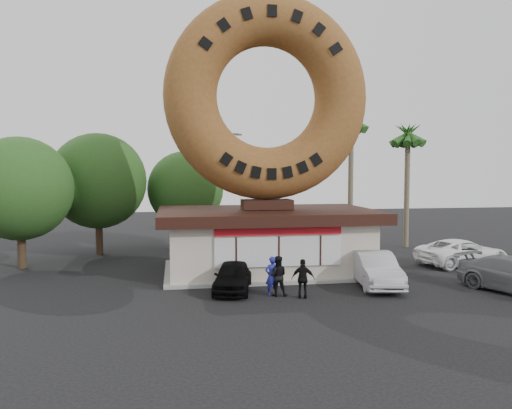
{
  "coord_description": "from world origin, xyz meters",
  "views": [
    {
      "loc": [
        -4.76,
        -19.57,
        5.35
      ],
      "look_at": [
        -0.9,
        4.0,
        3.68
      ],
      "focal_mm": 35.0,
      "sensor_mm": 36.0,
      "label": 1
    }
  ],
  "objects_px": {
    "donut_shop": "(267,238)",
    "person_right": "(303,279)",
    "car_black": "(233,276)",
    "person_left": "(272,276)",
    "street_lamp": "(216,182)",
    "car_silver": "(375,269)",
    "person_center": "(277,276)",
    "car_white": "(462,252)",
    "giant_donut": "(267,97)"
  },
  "relations": [
    {
      "from": "person_left",
      "to": "person_right",
      "type": "distance_m",
      "value": 1.35
    },
    {
      "from": "giant_donut",
      "to": "person_right",
      "type": "bearing_deg",
      "value": -85.24
    },
    {
      "from": "donut_shop",
      "to": "car_black",
      "type": "bearing_deg",
      "value": -119.74
    },
    {
      "from": "street_lamp",
      "to": "car_silver",
      "type": "distance_m",
      "value": 15.79
    },
    {
      "from": "car_black",
      "to": "car_silver",
      "type": "height_order",
      "value": "car_silver"
    },
    {
      "from": "car_black",
      "to": "car_white",
      "type": "xyz_separation_m",
      "value": [
        13.38,
        3.84,
        0.08
      ]
    },
    {
      "from": "car_black",
      "to": "person_right",
      "type": "bearing_deg",
      "value": -20.25
    },
    {
      "from": "giant_donut",
      "to": "person_center",
      "type": "bearing_deg",
      "value": -95.43
    },
    {
      "from": "person_right",
      "to": "person_left",
      "type": "bearing_deg",
      "value": -12.31
    },
    {
      "from": "street_lamp",
      "to": "car_black",
      "type": "distance_m",
      "value": 14.49
    },
    {
      "from": "person_center",
      "to": "person_right",
      "type": "xyz_separation_m",
      "value": [
        0.96,
        -0.59,
        -0.03
      ]
    },
    {
      "from": "person_left",
      "to": "person_center",
      "type": "height_order",
      "value": "person_center"
    },
    {
      "from": "giant_donut",
      "to": "car_white",
      "type": "bearing_deg",
      "value": -0.66
    },
    {
      "from": "donut_shop",
      "to": "street_lamp",
      "type": "xyz_separation_m",
      "value": [
        -1.86,
        10.02,
        2.72
      ]
    },
    {
      "from": "car_white",
      "to": "person_right",
      "type": "bearing_deg",
      "value": 106.27
    },
    {
      "from": "person_left",
      "to": "car_black",
      "type": "bearing_deg",
      "value": -48.39
    },
    {
      "from": "donut_shop",
      "to": "car_silver",
      "type": "xyz_separation_m",
      "value": [
        4.35,
        -4.02,
        -1.0
      ]
    },
    {
      "from": "giant_donut",
      "to": "car_black",
      "type": "relative_size",
      "value": 2.76
    },
    {
      "from": "person_right",
      "to": "car_black",
      "type": "distance_m",
      "value": 3.25
    },
    {
      "from": "street_lamp",
      "to": "person_right",
      "type": "bearing_deg",
      "value": -81.56
    },
    {
      "from": "person_left",
      "to": "donut_shop",
      "type": "bearing_deg",
      "value": -110.36
    },
    {
      "from": "donut_shop",
      "to": "person_right",
      "type": "xyz_separation_m",
      "value": [
        0.48,
        -5.7,
        -0.94
      ]
    },
    {
      "from": "person_center",
      "to": "car_black",
      "type": "relative_size",
      "value": 0.45
    },
    {
      "from": "person_center",
      "to": "car_white",
      "type": "relative_size",
      "value": 0.33
    },
    {
      "from": "giant_donut",
      "to": "person_left",
      "type": "bearing_deg",
      "value": -98.1
    },
    {
      "from": "giant_donut",
      "to": "person_center",
      "type": "xyz_separation_m",
      "value": [
        -0.49,
        -5.12,
        -8.23
      ]
    },
    {
      "from": "person_left",
      "to": "street_lamp",
      "type": "bearing_deg",
      "value": -97.95
    },
    {
      "from": "donut_shop",
      "to": "car_white",
      "type": "distance_m",
      "value": 11.17
    },
    {
      "from": "street_lamp",
      "to": "person_center",
      "type": "height_order",
      "value": "street_lamp"
    },
    {
      "from": "person_left",
      "to": "car_white",
      "type": "bearing_deg",
      "value": -169.5
    },
    {
      "from": "car_black",
      "to": "car_silver",
      "type": "distance_m",
      "value": 6.61
    },
    {
      "from": "car_black",
      "to": "person_left",
      "type": "bearing_deg",
      "value": -23.91
    },
    {
      "from": "person_center",
      "to": "person_right",
      "type": "distance_m",
      "value": 1.13
    },
    {
      "from": "person_left",
      "to": "person_right",
      "type": "xyz_separation_m",
      "value": [
        1.2,
        -0.62,
        -0.02
      ]
    },
    {
      "from": "person_left",
      "to": "giant_donut",
      "type": "bearing_deg",
      "value": -110.33
    },
    {
      "from": "donut_shop",
      "to": "street_lamp",
      "type": "bearing_deg",
      "value": 100.5
    },
    {
      "from": "donut_shop",
      "to": "street_lamp",
      "type": "distance_m",
      "value": 10.54
    },
    {
      "from": "street_lamp",
      "to": "car_black",
      "type": "bearing_deg",
      "value": -91.66
    },
    {
      "from": "person_center",
      "to": "car_black",
      "type": "xyz_separation_m",
      "value": [
        -1.77,
        1.15,
        -0.2
      ]
    },
    {
      "from": "giant_donut",
      "to": "person_center",
      "type": "height_order",
      "value": "giant_donut"
    },
    {
      "from": "car_black",
      "to": "car_white",
      "type": "distance_m",
      "value": 13.92
    },
    {
      "from": "donut_shop",
      "to": "giant_donut",
      "type": "relative_size",
      "value": 1.06
    },
    {
      "from": "giant_donut",
      "to": "car_white",
      "type": "height_order",
      "value": "giant_donut"
    },
    {
      "from": "donut_shop",
      "to": "person_right",
      "type": "distance_m",
      "value": 5.79
    },
    {
      "from": "car_white",
      "to": "car_silver",
      "type": "bearing_deg",
      "value": 108.57
    },
    {
      "from": "car_white",
      "to": "donut_shop",
      "type": "bearing_deg",
      "value": 78.01
    },
    {
      "from": "car_silver",
      "to": "person_left",
      "type": "bearing_deg",
      "value": -159.93
    },
    {
      "from": "street_lamp",
      "to": "person_center",
      "type": "relative_size",
      "value": 4.68
    },
    {
      "from": "person_center",
      "to": "person_right",
      "type": "relative_size",
      "value": 1.03
    },
    {
      "from": "person_center",
      "to": "car_silver",
      "type": "xyz_separation_m",
      "value": [
        4.84,
        1.09,
        -0.09
      ]
    }
  ]
}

